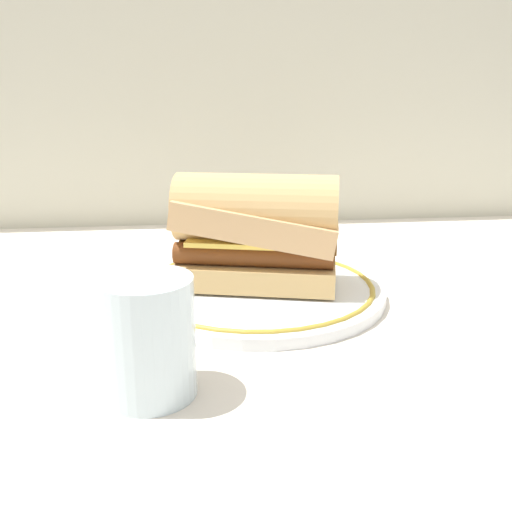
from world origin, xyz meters
The scene contains 6 objects.
ground_plane centered at (0.00, 0.00, 0.00)m, with size 1.50×1.50×0.00m, color silver.
wall_back centered at (0.00, 0.37, 0.30)m, with size 1.50×0.02×0.60m, color beige.
plate centered at (-0.01, 0.00, 0.01)m, with size 0.28×0.28×0.01m.
sausage_sandwich centered at (-0.01, 0.00, 0.08)m, with size 0.19×0.13×0.12m.
drinking_glass centered at (-0.11, -0.20, 0.04)m, with size 0.07×0.07×0.09m.
butter_knife centered at (0.01, 0.24, 0.00)m, with size 0.12×0.12×0.01m.
Camera 1 is at (-0.08, -0.58, 0.22)m, focal length 38.76 mm.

